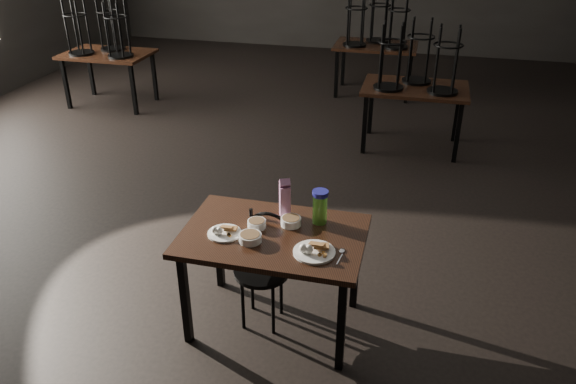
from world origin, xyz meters
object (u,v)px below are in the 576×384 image
(main_table, at_px, (273,243))
(juice_carton, at_px, (285,199))
(bentwood_chair, at_px, (265,260))
(water_bottle, at_px, (320,206))

(main_table, relative_size, juice_carton, 4.23)
(bentwood_chair, bearing_deg, water_bottle, 31.27)
(water_bottle, height_order, bentwood_chair, water_bottle)
(main_table, relative_size, bentwood_chair, 1.48)
(juice_carton, relative_size, water_bottle, 1.19)
(main_table, bearing_deg, juice_carton, 85.91)
(main_table, distance_m, juice_carton, 0.32)
(main_table, xyz_separation_m, bentwood_chair, (-0.08, 0.06, -0.19))
(water_bottle, bearing_deg, juice_carton, 173.34)
(water_bottle, bearing_deg, main_table, -141.40)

